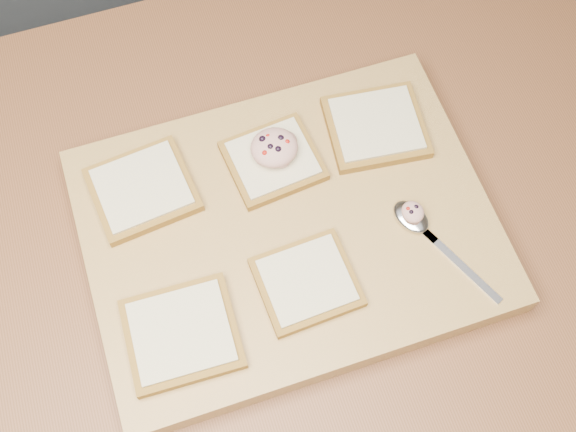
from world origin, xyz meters
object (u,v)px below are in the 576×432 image
cutting_board (288,230)px  bread_far_center (273,160)px  spoon (418,224)px  tuna_salad_dollop (274,147)px

cutting_board → bread_far_center: bearing=84.3°
spoon → cutting_board: bearing=160.4°
tuna_salad_dollop → spoon: 0.20m
bread_far_center → tuna_salad_dollop: bearing=55.0°
spoon → bread_far_center: bearing=135.4°
cutting_board → spoon: spoon is taller
cutting_board → tuna_salad_dollop: bearing=82.4°
bread_far_center → spoon: (0.14, -0.14, -0.00)m
cutting_board → spoon: size_ratio=3.00×
tuna_salad_dollop → spoon: (0.14, -0.14, -0.02)m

